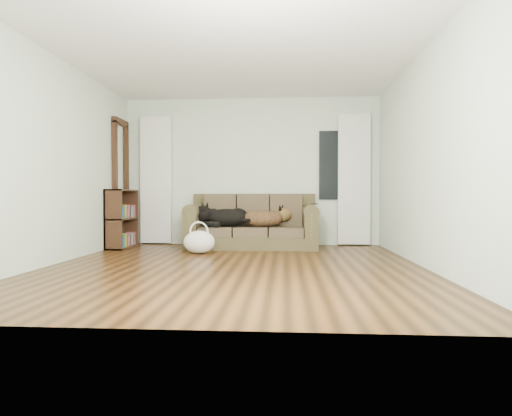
# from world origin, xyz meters

# --- Properties ---
(floor) EXTENTS (5.00, 5.00, 0.00)m
(floor) POSITION_xyz_m (0.00, 0.00, 0.00)
(floor) COLOR black
(floor) RESTS_ON ground
(ceiling) EXTENTS (5.00, 5.00, 0.00)m
(ceiling) POSITION_xyz_m (0.00, 0.00, 2.60)
(ceiling) COLOR white
(ceiling) RESTS_ON ground
(wall_back) EXTENTS (4.50, 0.04, 2.60)m
(wall_back) POSITION_xyz_m (0.00, 2.50, 1.30)
(wall_back) COLOR beige
(wall_back) RESTS_ON ground
(wall_left) EXTENTS (0.04, 5.00, 2.60)m
(wall_left) POSITION_xyz_m (-2.25, 0.00, 1.30)
(wall_left) COLOR beige
(wall_left) RESTS_ON ground
(wall_right) EXTENTS (0.04, 5.00, 2.60)m
(wall_right) POSITION_xyz_m (2.25, 0.00, 1.30)
(wall_right) COLOR beige
(wall_right) RESTS_ON ground
(curtain_left) EXTENTS (0.55, 0.08, 2.25)m
(curtain_left) POSITION_xyz_m (-1.70, 2.42, 1.15)
(curtain_left) COLOR white
(curtain_left) RESTS_ON ground
(curtain_right) EXTENTS (0.55, 0.08, 2.25)m
(curtain_right) POSITION_xyz_m (1.80, 2.42, 1.15)
(curtain_right) COLOR white
(curtain_right) RESTS_ON ground
(window_pane) EXTENTS (0.50, 0.03, 1.20)m
(window_pane) POSITION_xyz_m (1.45, 2.47, 1.40)
(window_pane) COLOR black
(window_pane) RESTS_ON wall_back
(door_casing) EXTENTS (0.07, 0.60, 2.10)m
(door_casing) POSITION_xyz_m (-2.20, 2.05, 1.05)
(door_casing) COLOR black
(door_casing) RESTS_ON ground
(sofa) EXTENTS (2.12, 0.92, 0.87)m
(sofa) POSITION_xyz_m (0.06, 1.97, 0.45)
(sofa) COLOR #322F1C
(sofa) RESTS_ON floor
(dog_black_lab) EXTENTS (0.74, 0.53, 0.31)m
(dog_black_lab) POSITION_xyz_m (-0.40, 1.95, 0.48)
(dog_black_lab) COLOR black
(dog_black_lab) RESTS_ON sofa
(dog_shepherd) EXTENTS (0.69, 0.51, 0.30)m
(dog_shepherd) POSITION_xyz_m (0.28, 1.96, 0.49)
(dog_shepherd) COLOR black
(dog_shepherd) RESTS_ON sofa
(tv_remote) EXTENTS (0.12, 0.20, 0.02)m
(tv_remote) POSITION_xyz_m (1.08, 1.87, 0.73)
(tv_remote) COLOR black
(tv_remote) RESTS_ON sofa
(tote_bag) EXTENTS (0.57, 0.51, 0.34)m
(tote_bag) POSITION_xyz_m (-0.66, 1.16, 0.16)
(tote_bag) COLOR silver
(tote_bag) RESTS_ON floor
(bookshelf) EXTENTS (0.36, 0.80, 0.97)m
(bookshelf) POSITION_xyz_m (-2.09, 1.81, 0.50)
(bookshelf) COLOR black
(bookshelf) RESTS_ON floor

